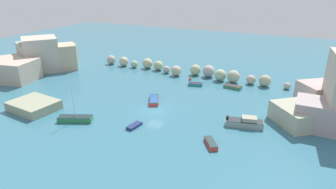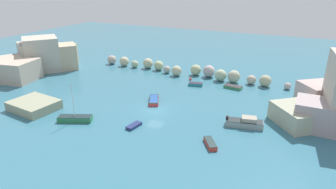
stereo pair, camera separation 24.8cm
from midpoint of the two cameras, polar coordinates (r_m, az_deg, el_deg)
cove_water at (r=47.39m, az=-2.71°, el=-3.11°), size 160.00×160.00×0.00m
cliff_headland_left at (r=72.96m, az=-24.91°, el=6.08°), size 15.36×20.66×7.68m
rock_breakwater at (r=64.70m, az=3.83°, el=4.78°), size 45.44×4.70×2.57m
stone_dock at (r=52.17m, az=-24.89°, el=-1.95°), size 7.70×6.37×1.46m
channel_buoy at (r=61.64m, az=4.23°, el=3.06°), size 0.53×0.53×0.53m
moored_boat_0 at (r=45.82m, az=-17.83°, el=-4.51°), size 5.17×3.40×6.07m
moored_boat_1 at (r=50.54m, az=-2.91°, el=-1.09°), size 3.33×4.63×0.63m
moored_boat_2 at (r=58.55m, az=5.26°, el=2.03°), size 3.06×2.01×0.55m
moored_boat_3 at (r=58.19m, az=12.44°, el=1.47°), size 3.55×2.02×0.54m
moored_boat_4 at (r=43.56m, az=14.71°, el=-5.31°), size 5.49×2.85×1.51m
moored_boat_5 at (r=42.40m, az=-6.78°, el=-6.08°), size 1.40×2.66×0.40m
moored_boat_6 at (r=38.09m, az=8.20°, el=-9.42°), size 2.50×3.03×0.60m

